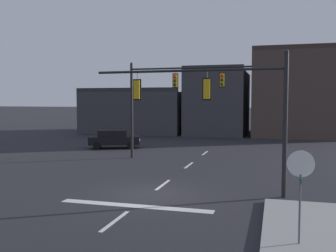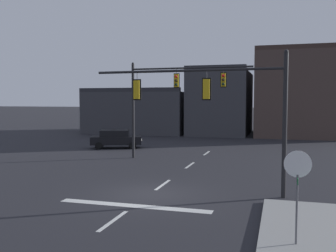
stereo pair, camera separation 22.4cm
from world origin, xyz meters
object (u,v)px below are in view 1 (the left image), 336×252
(signal_mast_far_side, at_px, (165,92))
(car_lot_nearside, at_px, (114,139))
(signal_mast_near_side, at_px, (222,100))
(stop_sign, at_px, (301,175))

(signal_mast_far_side, relative_size, car_lot_nearside, 1.83)
(signal_mast_near_side, bearing_deg, stop_sign, -63.14)
(signal_mast_near_side, relative_size, signal_mast_far_side, 1.04)
(signal_mast_near_side, xyz_separation_m, signal_mast_far_side, (-5.21, 8.80, 0.54))
(signal_mast_near_side, bearing_deg, car_lot_nearside, 129.48)
(signal_mast_near_side, distance_m, car_lot_nearside, 18.14)
(signal_mast_near_side, distance_m, signal_mast_far_side, 10.24)
(signal_mast_far_side, relative_size, stop_sign, 3.06)
(car_lot_nearside, bearing_deg, signal_mast_near_side, -50.52)
(car_lot_nearside, bearing_deg, stop_sign, -53.99)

